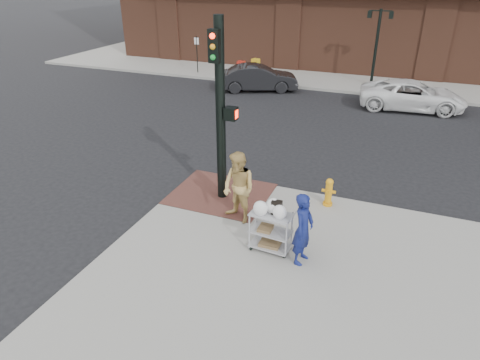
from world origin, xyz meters
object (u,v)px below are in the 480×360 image
at_px(sedan_dark, 258,78).
at_px(fire_hydrant, 329,192).
at_px(traffic_signal_pole, 221,108).
at_px(pedestrian_tan, 239,188).
at_px(minivan_white, 412,95).
at_px(utility_cart, 271,228).
at_px(lamp_post, 377,39).
at_px(woman_blue, 303,229).

relative_size(sedan_dark, fire_hydrant, 5.16).
bearing_deg(traffic_signal_pole, sedan_dark, 104.91).
distance_m(pedestrian_tan, fire_hydrant, 2.68).
relative_size(minivan_white, utility_cart, 3.67).
bearing_deg(sedan_dark, fire_hydrant, -174.80).
xyz_separation_m(sedan_dark, utility_cart, (5.31, -14.00, 0.05)).
bearing_deg(traffic_signal_pole, pedestrian_tan, -47.80).
height_order(sedan_dark, fire_hydrant, sedan_dark).
distance_m(sedan_dark, utility_cart, 14.97).
xyz_separation_m(lamp_post, pedestrian_tan, (-1.56, -16.23, -1.51)).
bearing_deg(minivan_white, fire_hydrant, 164.86).
distance_m(woman_blue, sedan_dark, 15.41).
bearing_deg(woman_blue, utility_cart, 88.54).
height_order(woman_blue, minivan_white, woman_blue).
bearing_deg(traffic_signal_pole, minivan_white, 67.69).
bearing_deg(woman_blue, sedan_dark, 32.64).
distance_m(lamp_post, woman_blue, 17.41).
bearing_deg(sedan_dark, pedestrian_tan, 174.32).
xyz_separation_m(lamp_post, woman_blue, (0.42, -17.33, -1.61)).
height_order(traffic_signal_pole, woman_blue, traffic_signal_pole).
bearing_deg(minivan_white, lamp_post, 25.95).
height_order(woman_blue, fire_hydrant, woman_blue).
relative_size(lamp_post, fire_hydrant, 4.86).
bearing_deg(lamp_post, traffic_signal_pole, -99.24).
bearing_deg(fire_hydrant, utility_cart, -107.93).
xyz_separation_m(lamp_post, minivan_white, (2.27, -3.67, -1.94)).
distance_m(traffic_signal_pole, pedestrian_tan, 2.20).
bearing_deg(utility_cart, woman_blue, -10.78).
bearing_deg(lamp_post, fire_hydrant, -88.15).
bearing_deg(minivan_white, sedan_dark, 80.74).
xyz_separation_m(lamp_post, utility_cart, (-0.38, -17.18, -1.87)).
bearing_deg(traffic_signal_pole, utility_cart, -42.92).
bearing_deg(woman_blue, fire_hydrant, 8.21).
distance_m(traffic_signal_pole, minivan_white, 12.68).
distance_m(lamp_post, fire_hydrant, 14.72).
relative_size(lamp_post, utility_cart, 3.03).
height_order(lamp_post, fire_hydrant, lamp_post).
height_order(minivan_white, utility_cart, utility_cart).
distance_m(traffic_signal_pole, sedan_dark, 12.64).
bearing_deg(sedan_dark, lamp_post, -83.94).
bearing_deg(sedan_dark, traffic_signal_pole, 171.71).
distance_m(minivan_white, fire_hydrant, 11.05).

